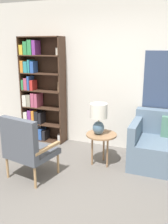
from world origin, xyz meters
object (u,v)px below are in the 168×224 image
Objects in this scene: armchair at (26,146)px; side_table at (101,137)px; table_lamp at (99,116)px; bookshelf at (38,94)px.

armchair is 1.20m from side_table.
table_lamp reaches higher than side_table.
armchair is at bearing -65.39° from bookshelf.
table_lamp is at bearing -23.86° from bookshelf.
bookshelf is 3.93× the size of side_table.
table_lamp is (0.82, 0.81, 0.31)m from armchair.
side_table is 1.04× the size of table_lamp.
bookshelf is 1.73m from side_table.
armchair is at bearing -135.11° from table_lamp.
bookshelf reaches higher than side_table.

